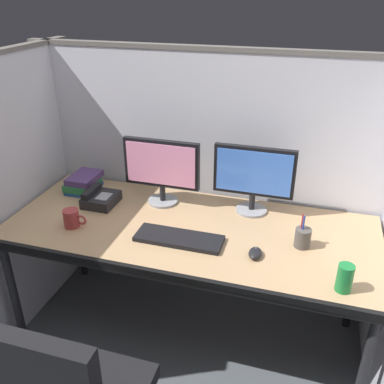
{
  "coord_description": "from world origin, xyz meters",
  "views": [
    {
      "loc": [
        0.54,
        -1.46,
        1.87
      ],
      "look_at": [
        0.0,
        0.35,
        0.92
      ],
      "focal_mm": 39.12,
      "sensor_mm": 36.0,
      "label": 1
    }
  ],
  "objects_px": {
    "monitor_left": "(162,168)",
    "monitor_right": "(254,175)",
    "computer_mouse": "(255,253)",
    "coffee_mug": "(72,218)",
    "book_stack": "(84,182)",
    "keyboard_main": "(179,238)",
    "soda_can": "(345,278)",
    "desk_phone": "(100,199)",
    "pen_cup": "(303,238)",
    "desk": "(189,237)"
  },
  "relations": [
    {
      "from": "monitor_left",
      "to": "monitor_right",
      "type": "distance_m",
      "value": 0.51
    },
    {
      "from": "computer_mouse",
      "to": "coffee_mug",
      "type": "bearing_deg",
      "value": -179.55
    },
    {
      "from": "monitor_right",
      "to": "book_stack",
      "type": "height_order",
      "value": "monitor_right"
    },
    {
      "from": "keyboard_main",
      "to": "computer_mouse",
      "type": "bearing_deg",
      "value": -3.89
    },
    {
      "from": "soda_can",
      "to": "desk_phone",
      "type": "bearing_deg",
      "value": 163.53
    },
    {
      "from": "pen_cup",
      "to": "desk",
      "type": "bearing_deg",
      "value": -179.74
    },
    {
      "from": "monitor_left",
      "to": "keyboard_main",
      "type": "relative_size",
      "value": 1.0
    },
    {
      "from": "pen_cup",
      "to": "book_stack",
      "type": "relative_size",
      "value": 0.77
    },
    {
      "from": "desk",
      "to": "book_stack",
      "type": "relative_size",
      "value": 8.68
    },
    {
      "from": "monitor_right",
      "to": "pen_cup",
      "type": "bearing_deg",
      "value": -43.41
    },
    {
      "from": "soda_can",
      "to": "monitor_right",
      "type": "bearing_deg",
      "value": 130.5
    },
    {
      "from": "desk",
      "to": "computer_mouse",
      "type": "relative_size",
      "value": 19.79
    },
    {
      "from": "pen_cup",
      "to": "book_stack",
      "type": "distance_m",
      "value": 1.32
    },
    {
      "from": "soda_can",
      "to": "coffee_mug",
      "type": "bearing_deg",
      "value": 174.65
    },
    {
      "from": "monitor_left",
      "to": "desk_phone",
      "type": "height_order",
      "value": "monitor_left"
    },
    {
      "from": "book_stack",
      "to": "computer_mouse",
      "type": "bearing_deg",
      "value": -19.35
    },
    {
      "from": "keyboard_main",
      "to": "coffee_mug",
      "type": "xyz_separation_m",
      "value": [
        -0.57,
        -0.03,
        0.04
      ]
    },
    {
      "from": "desk_phone",
      "to": "monitor_right",
      "type": "bearing_deg",
      "value": 10.99
    },
    {
      "from": "monitor_left",
      "to": "pen_cup",
      "type": "height_order",
      "value": "monitor_left"
    },
    {
      "from": "keyboard_main",
      "to": "coffee_mug",
      "type": "relative_size",
      "value": 3.41
    },
    {
      "from": "monitor_right",
      "to": "coffee_mug",
      "type": "bearing_deg",
      "value": -153.69
    },
    {
      "from": "book_stack",
      "to": "soda_can",
      "type": "height_order",
      "value": "soda_can"
    },
    {
      "from": "monitor_left",
      "to": "desk_phone",
      "type": "distance_m",
      "value": 0.4
    },
    {
      "from": "desk",
      "to": "book_stack",
      "type": "xyz_separation_m",
      "value": [
        -0.74,
        0.24,
        0.1
      ]
    },
    {
      "from": "soda_can",
      "to": "pen_cup",
      "type": "bearing_deg",
      "value": 123.19
    },
    {
      "from": "desk",
      "to": "desk_phone",
      "type": "distance_m",
      "value": 0.57
    },
    {
      "from": "computer_mouse",
      "to": "soda_can",
      "type": "xyz_separation_m",
      "value": [
        0.38,
        -0.13,
        0.04
      ]
    },
    {
      "from": "desk",
      "to": "monitor_left",
      "type": "bearing_deg",
      "value": 134.15
    },
    {
      "from": "pen_cup",
      "to": "coffee_mug",
      "type": "distance_m",
      "value": 1.15
    },
    {
      "from": "keyboard_main",
      "to": "book_stack",
      "type": "xyz_separation_m",
      "value": [
        -0.72,
        0.36,
        0.04
      ]
    },
    {
      "from": "monitor_left",
      "to": "computer_mouse",
      "type": "relative_size",
      "value": 4.48
    },
    {
      "from": "monitor_left",
      "to": "keyboard_main",
      "type": "xyz_separation_m",
      "value": [
        0.21,
        -0.35,
        -0.2
      ]
    },
    {
      "from": "computer_mouse",
      "to": "desk_phone",
      "type": "height_order",
      "value": "desk_phone"
    },
    {
      "from": "soda_can",
      "to": "coffee_mug",
      "type": "relative_size",
      "value": 0.97
    },
    {
      "from": "coffee_mug",
      "to": "pen_cup",
      "type": "bearing_deg",
      "value": 7.57
    },
    {
      "from": "monitor_left",
      "to": "soda_can",
      "type": "relative_size",
      "value": 3.52
    },
    {
      "from": "desk",
      "to": "keyboard_main",
      "type": "relative_size",
      "value": 4.42
    },
    {
      "from": "pen_cup",
      "to": "desk_phone",
      "type": "xyz_separation_m",
      "value": [
        -1.12,
        0.11,
        -0.02
      ]
    },
    {
      "from": "monitor_left",
      "to": "book_stack",
      "type": "xyz_separation_m",
      "value": [
        -0.51,
        0.01,
        -0.17
      ]
    },
    {
      "from": "monitor_left",
      "to": "computer_mouse",
      "type": "height_order",
      "value": "monitor_left"
    },
    {
      "from": "computer_mouse",
      "to": "book_stack",
      "type": "height_order",
      "value": "book_stack"
    },
    {
      "from": "soda_can",
      "to": "coffee_mug",
      "type": "xyz_separation_m",
      "value": [
        -1.32,
        0.12,
        -0.01
      ]
    },
    {
      "from": "monitor_left",
      "to": "pen_cup",
      "type": "xyz_separation_m",
      "value": [
        0.79,
        -0.23,
        -0.17
      ]
    },
    {
      "from": "monitor_left",
      "to": "book_stack",
      "type": "height_order",
      "value": "monitor_left"
    },
    {
      "from": "pen_cup",
      "to": "soda_can",
      "type": "distance_m",
      "value": 0.33
    },
    {
      "from": "pen_cup",
      "to": "coffee_mug",
      "type": "xyz_separation_m",
      "value": [
        -1.14,
        -0.15,
        -0.0
      ]
    },
    {
      "from": "computer_mouse",
      "to": "pen_cup",
      "type": "relative_size",
      "value": 0.57
    },
    {
      "from": "computer_mouse",
      "to": "desk_phone",
      "type": "xyz_separation_m",
      "value": [
        -0.92,
        0.25,
        0.02
      ]
    },
    {
      "from": "soda_can",
      "to": "monitor_left",
      "type": "bearing_deg",
      "value": 152.47
    },
    {
      "from": "desk",
      "to": "pen_cup",
      "type": "height_order",
      "value": "pen_cup"
    }
  ]
}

